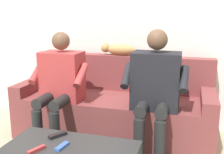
# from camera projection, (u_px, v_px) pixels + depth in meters

# --- Properties ---
(back_wall) EXTENTS (4.71, 0.06, 2.67)m
(back_wall) POSITION_uv_depth(u_px,v_px,m) (125.00, 14.00, 3.29)
(back_wall) COLOR silver
(back_wall) RESTS_ON ground
(couch) EXTENTS (2.11, 0.77, 0.87)m
(couch) POSITION_uv_depth(u_px,v_px,m) (114.00, 109.00, 3.09)
(couch) COLOR brown
(couch) RESTS_ON ground
(person_left_seated) EXTENTS (0.59, 0.52, 1.21)m
(person_left_seated) POSITION_uv_depth(u_px,v_px,m) (155.00, 85.00, 2.56)
(person_left_seated) COLOR black
(person_left_seated) RESTS_ON ground
(person_right_seated) EXTENTS (0.56, 0.58, 1.16)m
(person_right_seated) POSITION_uv_depth(u_px,v_px,m) (60.00, 82.00, 2.81)
(person_right_seated) COLOR #B23838
(person_right_seated) RESTS_ON ground
(cat_on_backrest) EXTENTS (0.56, 0.13, 0.14)m
(cat_on_backrest) POSITION_uv_depth(u_px,v_px,m) (119.00, 49.00, 3.19)
(cat_on_backrest) COLOR #B7844C
(cat_on_backrest) RESTS_ON couch
(remote_blue) EXTENTS (0.06, 0.14, 0.02)m
(remote_blue) POSITION_uv_depth(u_px,v_px,m) (62.00, 146.00, 1.96)
(remote_blue) COLOR #3860B7
(remote_blue) RESTS_ON coffee_table
(remote_black) EXTENTS (0.12, 0.14, 0.03)m
(remote_black) POSITION_uv_depth(u_px,v_px,m) (58.00, 135.00, 2.13)
(remote_black) COLOR black
(remote_black) RESTS_ON coffee_table
(remote_red) EXTENTS (0.08, 0.14, 0.02)m
(remote_red) POSITION_uv_depth(u_px,v_px,m) (36.00, 150.00, 1.90)
(remote_red) COLOR #B73333
(remote_red) RESTS_ON coffee_table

